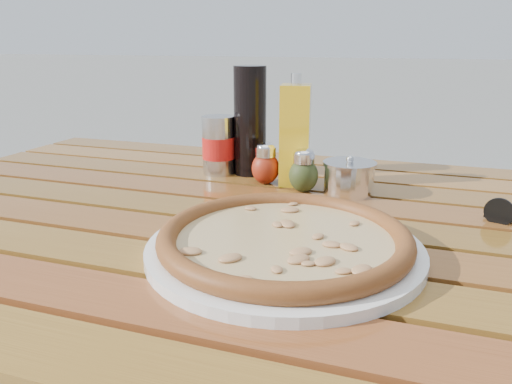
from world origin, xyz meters
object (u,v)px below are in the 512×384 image
(oregano_shaker, at_px, (304,171))
(olive_oil_cruet, at_px, (295,135))
(soda_can, at_px, (218,146))
(dark_bottle, at_px, (250,121))
(plate, at_px, (284,249))
(parmesan_tin, at_px, (349,177))
(table, at_px, (252,256))
(pepper_shaker, at_px, (266,164))
(pizza, at_px, (284,238))

(oregano_shaker, distance_m, olive_oil_cruet, 0.08)
(soda_can, bearing_deg, oregano_shaker, -18.79)
(dark_bottle, bearing_deg, plate, -64.15)
(parmesan_tin, bearing_deg, table, -129.24)
(table, distance_m, dark_bottle, 0.31)
(dark_bottle, height_order, olive_oil_cruet, dark_bottle)
(plate, distance_m, parmesan_tin, 0.30)
(pepper_shaker, relative_size, dark_bottle, 0.37)
(oregano_shaker, xyz_separation_m, dark_bottle, (-0.14, 0.09, 0.07))
(plate, xyz_separation_m, dark_bottle, (-0.18, 0.37, 0.10))
(dark_bottle, relative_size, soda_can, 1.83)
(pizza, bearing_deg, dark_bottle, 115.85)
(plate, distance_m, pepper_shaker, 0.34)
(parmesan_tin, bearing_deg, olive_oil_cruet, 165.50)
(pepper_shaker, bearing_deg, oregano_shaker, -18.49)
(table, height_order, olive_oil_cruet, olive_oil_cruet)
(parmesan_tin, bearing_deg, dark_bottle, 160.59)
(soda_can, relative_size, parmesan_tin, 1.05)
(soda_can, xyz_separation_m, olive_oil_cruet, (0.17, -0.03, 0.04))
(table, xyz_separation_m, olive_oil_cruet, (0.02, 0.19, 0.17))
(plate, bearing_deg, olive_oil_cruet, 102.72)
(pizza, height_order, soda_can, soda_can)
(olive_oil_cruet, bearing_deg, table, -96.12)
(plate, bearing_deg, pepper_shaker, 112.20)
(soda_can, bearing_deg, dark_bottle, 18.55)
(pizza, distance_m, soda_can, 0.43)
(olive_oil_cruet, distance_m, parmesan_tin, 0.13)
(plate, bearing_deg, parmesan_tin, 83.00)
(table, height_order, pepper_shaker, pepper_shaker)
(oregano_shaker, bearing_deg, dark_bottle, 146.96)
(table, xyz_separation_m, pizza, (0.09, -0.14, 0.10))
(dark_bottle, distance_m, soda_can, 0.08)
(pepper_shaker, height_order, parmesan_tin, pepper_shaker)
(table, distance_m, soda_can, 0.29)
(pizza, relative_size, soda_can, 3.63)
(plate, relative_size, pizza, 0.83)
(plate, distance_m, pizza, 0.02)
(pepper_shaker, xyz_separation_m, soda_can, (-0.12, 0.04, 0.02))
(plate, height_order, soda_can, soda_can)
(oregano_shaker, bearing_deg, pepper_shaker, 161.51)
(oregano_shaker, relative_size, dark_bottle, 0.37)
(oregano_shaker, xyz_separation_m, soda_can, (-0.20, 0.07, 0.02))
(soda_can, bearing_deg, plate, -55.39)
(table, bearing_deg, plate, -55.80)
(olive_oil_cruet, bearing_deg, soda_can, 170.89)
(pizza, relative_size, olive_oil_cruet, 2.07)
(olive_oil_cruet, xyz_separation_m, parmesan_tin, (0.11, -0.03, -0.07))
(plate, relative_size, pepper_shaker, 4.39)
(pizza, xyz_separation_m, pepper_shaker, (-0.13, 0.31, 0.02))
(plate, height_order, olive_oil_cruet, olive_oil_cruet)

